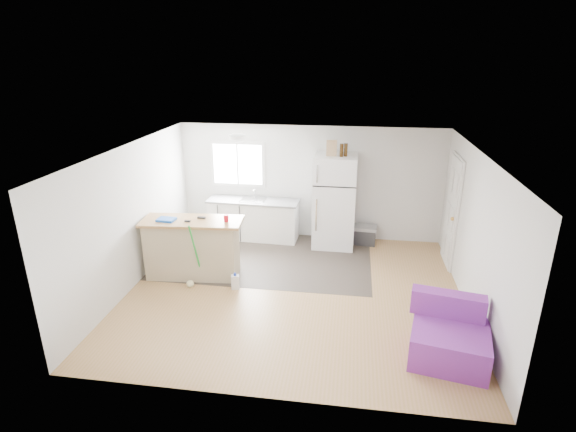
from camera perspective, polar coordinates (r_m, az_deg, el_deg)
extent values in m
cube|color=#A98047|center=(7.66, 0.79, -9.62)|extent=(5.50, 5.00, 0.01)
cube|color=white|center=(6.79, 0.89, 8.29)|extent=(5.50, 5.00, 0.01)
cube|color=silver|center=(9.49, 2.83, 4.23)|extent=(5.50, 0.01, 2.40)
cube|color=silver|center=(4.92, -3.07, -11.68)|extent=(5.50, 0.01, 2.40)
cube|color=silver|center=(7.95, -19.21, -0.08)|extent=(0.01, 5.00, 2.40)
cube|color=silver|center=(7.33, 22.68, -2.22)|extent=(0.01, 5.00, 2.40)
cube|color=#372E29|center=(8.85, -2.81, -5.27)|extent=(4.05, 2.50, 0.00)
cube|color=white|center=(9.66, -6.39, 6.56)|extent=(1.18, 0.04, 0.98)
cube|color=white|center=(9.64, -6.42, 6.53)|extent=(1.05, 0.01, 0.85)
cube|color=white|center=(9.64, -6.43, 6.52)|extent=(0.03, 0.02, 0.85)
cube|color=white|center=(8.80, 20.07, 0.45)|extent=(0.05, 0.82, 2.03)
cube|color=white|center=(8.80, 20.14, 0.48)|extent=(0.03, 0.92, 2.10)
sphere|color=gold|center=(8.50, 20.16, -0.34)|extent=(0.07, 0.07, 0.07)
cylinder|color=white|center=(8.19, -6.47, 9.91)|extent=(0.30, 0.30, 0.07)
cube|color=white|center=(9.64, -4.37, -0.50)|extent=(1.89, 0.65, 0.82)
cube|color=slate|center=(9.49, -4.44, 1.94)|extent=(1.95, 0.69, 0.04)
cube|color=silver|center=(9.47, -4.47, 1.88)|extent=(0.53, 0.42, 0.06)
cube|color=tan|center=(8.13, -12.02, -4.15)|extent=(1.62, 0.69, 1.02)
cube|color=#A87548|center=(7.92, -12.09, -0.65)|extent=(1.78, 0.80, 0.05)
cube|color=white|center=(9.14, 5.93, 1.86)|extent=(0.84, 0.79, 1.89)
cube|color=black|center=(8.64, 5.90, 3.68)|extent=(0.84, 0.02, 0.02)
cube|color=silver|center=(8.59, 3.72, 5.35)|extent=(0.03, 0.02, 0.34)
cube|color=silver|center=(8.84, 3.60, 0.12)|extent=(0.03, 0.02, 0.66)
cube|color=#2F3032|center=(9.55, 9.60, -2.54)|extent=(0.51, 0.36, 0.32)
cube|color=gray|center=(9.48, 9.66, -1.46)|extent=(0.53, 0.38, 0.06)
cube|color=purple|center=(6.41, 19.78, -15.05)|extent=(1.11, 1.07, 0.45)
cube|color=purple|center=(6.48, 19.65, -10.49)|extent=(0.98, 0.41, 0.34)
cube|color=silver|center=(7.73, -6.71, -8.35)|extent=(0.15, 0.12, 0.25)
cylinder|color=#1834AE|center=(7.66, -6.75, -7.37)|extent=(0.06, 0.06, 0.05)
cylinder|color=green|center=(7.77, -11.59, -4.68)|extent=(0.12, 0.30, 1.10)
sphere|color=beige|center=(7.95, -12.33, -8.43)|extent=(0.13, 0.13, 0.13)
cylinder|color=red|center=(7.72, -7.87, -0.28)|extent=(0.09, 0.09, 0.12)
cube|color=blue|center=(7.99, -15.20, -0.43)|extent=(0.31, 0.24, 0.04)
cube|color=black|center=(7.95, -10.93, -0.21)|extent=(0.14, 0.05, 0.03)
cube|color=black|center=(7.84, -12.65, -0.64)|extent=(0.10, 0.04, 0.03)
cube|color=tan|center=(8.82, 5.55, 8.59)|extent=(0.21, 0.12, 0.30)
cylinder|color=#331E09|center=(8.76, 6.82, 8.30)|extent=(0.08, 0.08, 0.25)
cylinder|color=#331E09|center=(8.81, 7.34, 8.34)|extent=(0.08, 0.08, 0.25)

